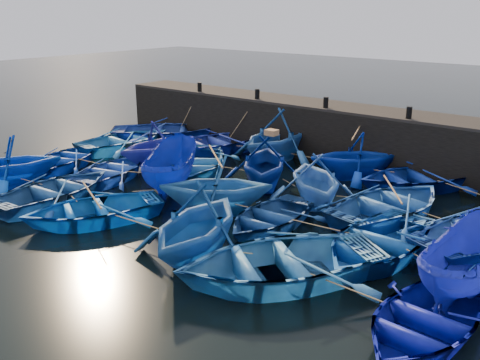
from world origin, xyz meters
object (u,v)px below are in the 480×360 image
Objects in this scene: boat_8 at (197,162)px; boat_20 at (8,162)px; boat_0 at (165,131)px; wooden_crate at (272,132)px; boat_13 at (67,158)px.

boat_20 is at bearing -162.19° from boat_8.
wooden_crate is (9.29, -3.00, 1.78)m from boat_0.
wooden_crate reaches higher than boat_13.
boat_0 is at bearing 113.61° from boat_8.
boat_8 is at bearing -163.20° from boat_0.
boat_8 is at bearing 80.34° from boat_20.
boat_20 is (0.69, -3.18, 0.64)m from boat_13.
wooden_crate is (9.20, 3.36, 1.93)m from boat_13.
boat_8 is 4.26m from wooden_crate.
wooden_crate reaches higher than boat_20.
boat_0 is 12.33× the size of wooden_crate.
boat_20 is at bearing 82.16° from boat_13.
boat_8 is at bearing -170.33° from boat_13.
boat_13 is at bearing 129.38° from boat_20.
boat_20 is 10.82m from wooden_crate.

